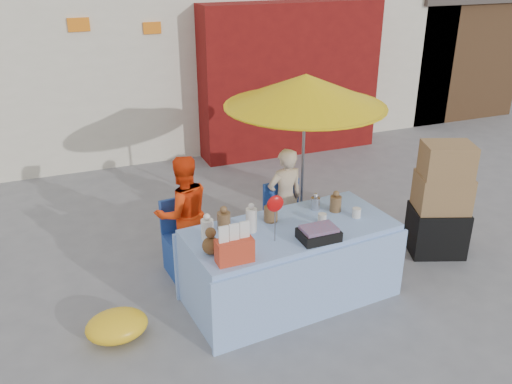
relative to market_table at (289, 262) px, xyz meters
name	(u,v)px	position (x,y,z in m)	size (l,w,h in m)	color
ground	(268,302)	(-0.24, -0.01, -0.43)	(80.00, 80.00, 0.00)	slate
market_table	(289,262)	(0.00, 0.00, 0.00)	(2.25, 1.20, 1.31)	#9AB6F7
chair_left	(189,252)	(-0.84, 0.88, -0.17)	(0.52, 0.51, 0.85)	#204193
chair_right	(289,232)	(0.41, 0.88, -0.17)	(0.52, 0.51, 0.85)	#204193
vendor_orange	(184,213)	(-0.84, 1.02, 0.25)	(0.66, 0.52, 1.36)	#EF380C
vendor_beige	(285,199)	(0.41, 1.02, 0.21)	(0.47, 0.31, 1.28)	beige
umbrella	(306,91)	(0.71, 1.17, 1.46)	(1.90, 1.90, 2.09)	gray
box_stack	(441,204)	(2.06, 0.21, 0.22)	(0.77, 0.70, 1.39)	black
tarp_bundle	(117,326)	(-1.79, 0.01, -0.29)	(0.59, 0.47, 0.26)	yellow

